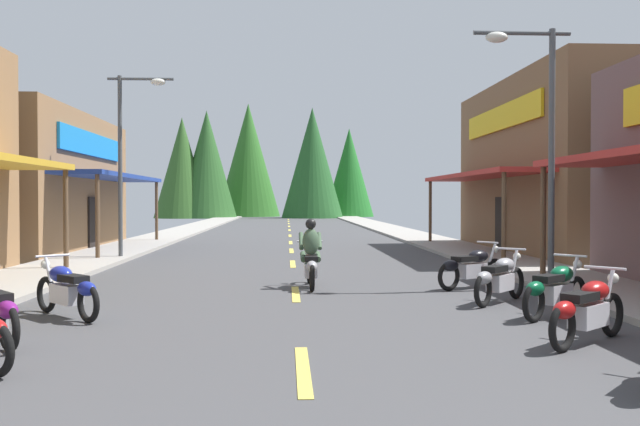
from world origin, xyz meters
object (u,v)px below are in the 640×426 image
at_px(rider_cruising_lead, 311,259).
at_px(motorcycle_parked_right_4, 500,278).
at_px(streetlamp_left, 130,140).
at_px(motorcycle_parked_left_4, 67,289).
at_px(motorcycle_parked_right_5, 471,267).
at_px(motorcycle_parked_right_2, 588,309).
at_px(motorcycle_parked_right_3, 555,289).
at_px(streetlamp_right, 536,118).

bearing_deg(rider_cruising_lead, motorcycle_parked_right_4, -125.73).
height_order(streetlamp_left, motorcycle_parked_left_4, streetlamp_left).
bearing_deg(streetlamp_left, motorcycle_parked_right_5, -40.48).
distance_m(motorcycle_parked_right_2, motorcycle_parked_right_5, 6.00).
bearing_deg(motorcycle_parked_left_4, motorcycle_parked_right_4, -124.54).
height_order(motorcycle_parked_right_4, rider_cruising_lead, rider_cruising_lead).
relative_size(motorcycle_parked_right_4, motorcycle_parked_left_4, 1.03).
distance_m(motorcycle_parked_right_2, motorcycle_parked_right_4, 3.79).
relative_size(streetlamp_left, motorcycle_parked_right_3, 3.64).
relative_size(streetlamp_right, motorcycle_parked_left_4, 3.58).
xyz_separation_m(motorcycle_parked_right_4, rider_cruising_lead, (-3.55, 2.52, 0.17)).
bearing_deg(rider_cruising_lead, motorcycle_parked_right_2, -150.75).
distance_m(streetlamp_left, streetlamp_right, 13.45).
bearing_deg(motorcycle_parked_right_5, motorcycle_parked_right_3, -116.85).
relative_size(motorcycle_parked_right_3, rider_cruising_lead, 0.78).
distance_m(motorcycle_parked_right_4, rider_cruising_lead, 4.36).
distance_m(streetlamp_right, motorcycle_parked_right_2, 6.88).
distance_m(motorcycle_parked_right_2, motorcycle_parked_left_4, 8.23).
distance_m(motorcycle_parked_right_4, motorcycle_parked_left_4, 7.89).
bearing_deg(motorcycle_parked_right_4, motorcycle_parked_right_2, -137.76).
height_order(streetlamp_right, motorcycle_parked_right_3, streetlamp_right).
bearing_deg(motorcycle_parked_right_3, motorcycle_parked_right_4, 64.26).
bearing_deg(motorcycle_parked_left_4, streetlamp_right, -113.97).
bearing_deg(streetlamp_right, rider_cruising_lead, 174.73).
relative_size(motorcycle_parked_right_3, motorcycle_parked_right_4, 1.01).
bearing_deg(motorcycle_parked_right_5, rider_cruising_lead, 142.35).
relative_size(motorcycle_parked_right_3, motorcycle_parked_left_4, 1.04).
bearing_deg(streetlamp_right, motorcycle_parked_right_3, -105.34).
distance_m(streetlamp_left, motorcycle_parked_right_4, 14.20).
distance_m(streetlamp_right, rider_cruising_lead, 5.94).
bearing_deg(streetlamp_left, motorcycle_parked_right_3, -50.50).
bearing_deg(streetlamp_right, motorcycle_parked_right_4, -125.27).
bearing_deg(motorcycle_parked_right_3, rider_cruising_lead, 92.90).
bearing_deg(rider_cruising_lead, motorcycle_parked_left_4, 131.24).
xyz_separation_m(motorcycle_parked_right_2, motorcycle_parked_left_4, (-7.83, 2.54, 0.00)).
bearing_deg(motorcycle_parked_left_4, streetlamp_left, -36.27).
height_order(motorcycle_parked_right_3, motorcycle_parked_left_4, same).
bearing_deg(motorcycle_parked_right_2, motorcycle_parked_right_4, 49.71).
bearing_deg(streetlamp_right, streetlamp_left, 142.92).
bearing_deg(motorcycle_parked_left_4, motorcycle_parked_right_2, -151.62).
xyz_separation_m(streetlamp_left, motorcycle_parked_left_4, (1.48, -11.42, -3.50)).
relative_size(streetlamp_right, rider_cruising_lead, 2.70).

